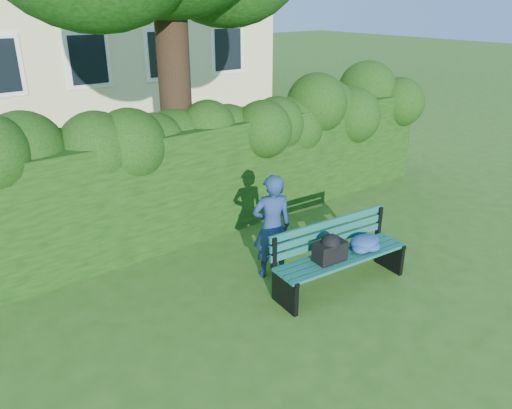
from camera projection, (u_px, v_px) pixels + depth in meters
ground at (282, 280)px, 6.94m from camera, size 80.00×80.00×0.00m
hedge at (197, 178)px, 8.20m from camera, size 10.00×1.00×1.80m
park_bench at (343, 251)px, 6.67m from camera, size 1.98×0.73×0.89m
man_reading at (272, 227)px, 6.80m from camera, size 0.65×0.55×1.50m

